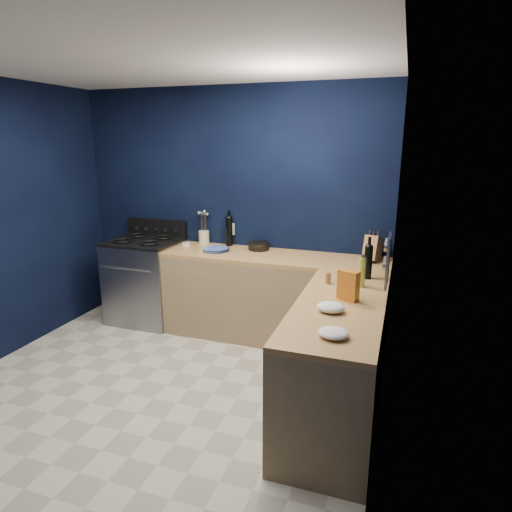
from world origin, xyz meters
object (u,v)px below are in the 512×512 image
at_px(utensil_crock, 204,237).
at_px(knife_block, 373,249).
at_px(crouton_bag, 348,285).
at_px(gas_range, 146,282).
at_px(plate_stack, 216,249).

height_order(utensil_crock, knife_block, knife_block).
bearing_deg(crouton_bag, knife_block, 108.90).
bearing_deg(crouton_bag, utensil_crock, 166.69).
xyz_separation_m(utensil_crock, knife_block, (1.87, -0.13, 0.04)).
bearing_deg(utensil_crock, gas_range, -156.50).
bearing_deg(knife_block, crouton_bag, -80.76).
distance_m(utensil_crock, knife_block, 1.87).
relative_size(gas_range, utensil_crock, 6.24).
relative_size(gas_range, crouton_bag, 4.09).
relative_size(utensil_crock, knife_block, 0.62).
xyz_separation_m(plate_stack, crouton_bag, (1.52, -1.04, 0.10)).
xyz_separation_m(gas_range, plate_stack, (0.89, -0.00, 0.46)).
bearing_deg(crouton_bag, plate_stack, 168.67).
xyz_separation_m(gas_range, knife_block, (2.49, 0.14, 0.56)).
height_order(gas_range, crouton_bag, crouton_bag).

